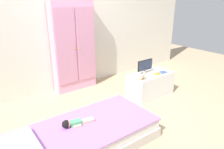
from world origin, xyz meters
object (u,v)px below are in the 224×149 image
at_px(tv_monitor, 145,66).
at_px(rocking_horse_toy, 143,76).
at_px(bed, 84,137).
at_px(doll, 72,123).
at_px(tv_stand, 150,84).
at_px(wardrobe, 74,47).
at_px(book_blue, 163,72).
at_px(book_orange, 157,74).

relative_size(tv_monitor, rocking_horse_toy, 2.52).
distance_m(bed, tv_monitor, 1.74).
bearing_deg(bed, doll, 133.32).
bearing_deg(tv_monitor, tv_stand, -38.22).
relative_size(bed, tv_monitor, 5.38).
relative_size(wardrobe, book_blue, 11.39).
distance_m(rocking_horse_toy, book_blue, 0.52).
height_order(wardrobe, book_blue, wardrobe).
bearing_deg(book_orange, wardrobe, 130.15).
height_order(wardrobe, tv_monitor, wardrobe).
height_order(doll, tv_stand, tv_stand).
xyz_separation_m(rocking_horse_toy, book_blue, (0.52, 0.03, -0.06)).
bearing_deg(wardrobe, tv_stand, -49.34).
bearing_deg(tv_monitor, rocking_horse_toy, -139.93).
xyz_separation_m(wardrobe, rocking_horse_toy, (0.62, -1.21, -0.34)).
distance_m(book_orange, book_blue, 0.14).
height_order(doll, rocking_horse_toy, rocking_horse_toy).
distance_m(doll, tv_monitor, 1.76).
bearing_deg(tv_monitor, book_orange, -47.26).
bearing_deg(book_orange, tv_stand, 123.57).
distance_m(tv_stand, book_blue, 0.31).
bearing_deg(wardrobe, book_blue, -46.07).
bearing_deg(bed, rocking_horse_toy, 16.32).
xyz_separation_m(tv_stand, rocking_horse_toy, (-0.32, -0.12, 0.27)).
height_order(tv_stand, rocking_horse_toy, rocking_horse_toy).
distance_m(bed, tv_stand, 1.75).
bearing_deg(book_blue, doll, -170.47).
bearing_deg(doll, rocking_horse_toy, 11.79).
xyz_separation_m(doll, tv_stand, (1.76, 0.42, -0.10)).
height_order(bed, tv_monitor, tv_monitor).
xyz_separation_m(doll, rocking_horse_toy, (1.44, 0.30, 0.17)).
bearing_deg(book_orange, tv_monitor, 132.74).
height_order(wardrobe, tv_stand, wardrobe).
xyz_separation_m(bed, wardrobe, (0.74, 1.61, 0.69)).
bearing_deg(bed, tv_monitor, 20.40).
xyz_separation_m(wardrobe, book_orange, (1.00, -1.18, -0.40)).
distance_m(tv_stand, rocking_horse_toy, 0.44).
xyz_separation_m(bed, tv_stand, (1.67, 0.52, 0.07)).
relative_size(rocking_horse_toy, book_orange, 1.00).
bearing_deg(tv_stand, bed, -162.78).
bearing_deg(tv_stand, tv_monitor, 141.78).
bearing_deg(book_orange, doll, -169.75).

